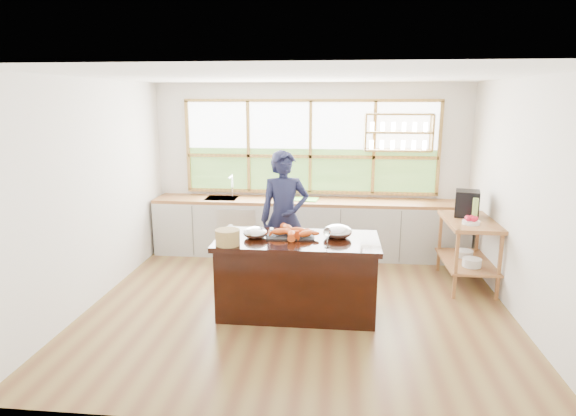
# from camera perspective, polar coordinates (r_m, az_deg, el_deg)

# --- Properties ---
(ground_plane) EXTENTS (5.00, 5.00, 0.00)m
(ground_plane) POSITION_cam_1_polar(r_m,az_deg,el_deg) (5.99, 1.25, -11.38)
(ground_plane) COLOR olive
(room_shell) EXTENTS (5.02, 4.52, 2.71)m
(room_shell) POSITION_cam_1_polar(r_m,az_deg,el_deg) (6.01, 1.96, 6.10)
(room_shell) COLOR silver
(room_shell) RESTS_ON ground_plane
(back_counter) EXTENTS (4.90, 0.63, 0.90)m
(back_counter) POSITION_cam_1_polar(r_m,az_deg,el_deg) (7.67, 2.31, -2.29)
(back_counter) COLOR #B7B5AE
(back_counter) RESTS_ON ground_plane
(right_shelf_unit) EXTENTS (0.62, 1.10, 0.90)m
(right_shelf_unit) POSITION_cam_1_polar(r_m,az_deg,el_deg) (6.83, 20.59, -3.74)
(right_shelf_unit) COLOR olive
(right_shelf_unit) RESTS_ON ground_plane
(island) EXTENTS (1.85, 0.90, 0.90)m
(island) POSITION_cam_1_polar(r_m,az_deg,el_deg) (5.64, 1.10, -8.00)
(island) COLOR black
(island) RESTS_ON ground_plane
(cook) EXTENTS (0.74, 0.58, 1.80)m
(cook) POSITION_cam_1_polar(r_m,az_deg,el_deg) (6.40, -0.43, -1.22)
(cook) COLOR #161935
(cook) RESTS_ON ground_plane
(potted_plant) EXTENTS (0.15, 0.12, 0.26)m
(potted_plant) POSITION_cam_1_polar(r_m,az_deg,el_deg) (7.62, -0.19, 2.06)
(potted_plant) COLOR slate
(potted_plant) RESTS_ON back_counter
(cutting_board) EXTENTS (0.43, 0.35, 0.01)m
(cutting_board) POSITION_cam_1_polar(r_m,az_deg,el_deg) (7.56, 2.02, 1.03)
(cutting_board) COLOR #65D145
(cutting_board) RESTS_ON back_counter
(espresso_machine) EXTENTS (0.37, 0.39, 0.35)m
(espresso_machine) POSITION_cam_1_polar(r_m,az_deg,el_deg) (6.93, 20.45, 0.51)
(espresso_machine) COLOR black
(espresso_machine) RESTS_ON right_shelf_unit
(wine_bottle) EXTENTS (0.09, 0.09, 0.29)m
(wine_bottle) POSITION_cam_1_polar(r_m,az_deg,el_deg) (6.74, 21.29, -0.12)
(wine_bottle) COLOR #9CC15A
(wine_bottle) RESTS_ON right_shelf_unit
(fruit_bowl) EXTENTS (0.22, 0.22, 0.11)m
(fruit_bowl) POSITION_cam_1_polar(r_m,az_deg,el_deg) (6.52, 20.89, -1.42)
(fruit_bowl) COLOR silver
(fruit_bowl) RESTS_ON right_shelf_unit
(slate_board) EXTENTS (0.57, 0.43, 0.02)m
(slate_board) POSITION_cam_1_polar(r_m,az_deg,el_deg) (5.60, 0.35, -3.23)
(slate_board) COLOR black
(slate_board) RESTS_ON island
(lobster_pile) EXTENTS (0.52, 0.48, 0.08)m
(lobster_pile) POSITION_cam_1_polar(r_m,az_deg,el_deg) (5.55, 0.55, -2.84)
(lobster_pile) COLOR #D55E23
(lobster_pile) RESTS_ON slate_board
(mixing_bowl_left) EXTENTS (0.28, 0.28, 0.13)m
(mixing_bowl_left) POSITION_cam_1_polar(r_m,az_deg,el_deg) (5.53, -3.89, -2.94)
(mixing_bowl_left) COLOR #B7B8BE
(mixing_bowl_left) RESTS_ON island
(mixing_bowl_right) EXTENTS (0.33, 0.33, 0.16)m
(mixing_bowl_right) POSITION_cam_1_polar(r_m,az_deg,el_deg) (5.55, 5.90, -2.79)
(mixing_bowl_right) COLOR #B7B8BE
(mixing_bowl_right) RESTS_ON island
(wine_glass) EXTENTS (0.08, 0.08, 0.22)m
(wine_glass) POSITION_cam_1_polar(r_m,az_deg,el_deg) (5.15, 4.67, -2.94)
(wine_glass) COLOR white
(wine_glass) RESTS_ON island
(wicker_basket) EXTENTS (0.27, 0.27, 0.17)m
(wicker_basket) POSITION_cam_1_polar(r_m,az_deg,el_deg) (5.28, -7.17, -3.47)
(wicker_basket) COLOR #A3864D
(wicker_basket) RESTS_ON island
(parchment_roll) EXTENTS (0.17, 0.31, 0.08)m
(parchment_roll) POSITION_cam_1_polar(r_m,az_deg,el_deg) (5.70, -6.70, -2.71)
(parchment_roll) COLOR silver
(parchment_roll) RESTS_ON island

